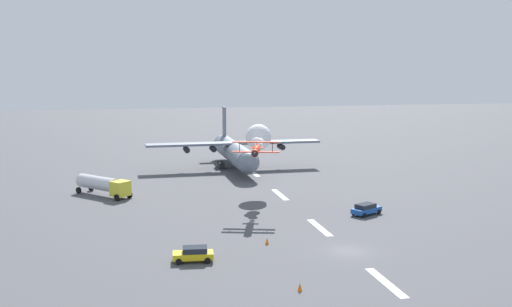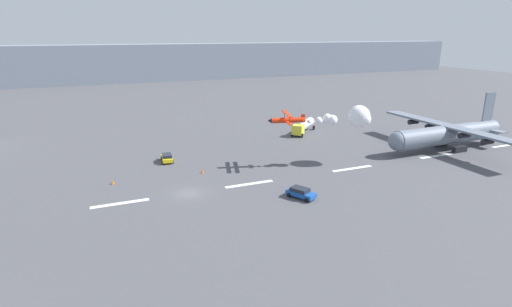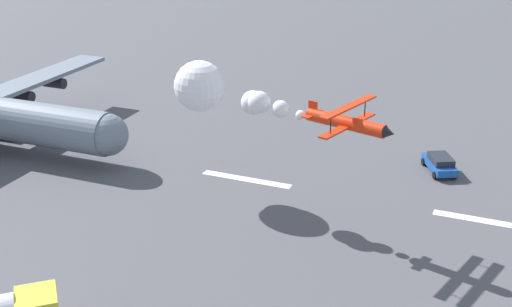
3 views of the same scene
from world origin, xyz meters
name	(u,v)px [view 1 (image 1 of 3)]	position (x,y,z in m)	size (l,w,h in m)	color
ground_plane	(348,251)	(0.00, 0.00, 0.00)	(440.00, 440.00, 0.00)	#4C4C51
runway_stripe_4	(386,282)	(-9.81, 0.00, 0.01)	(8.00, 0.90, 0.01)	white
runway_stripe_5	(320,227)	(9.81, 0.00, 0.01)	(8.00, 0.90, 0.01)	white
runway_stripe_6	(280,195)	(29.43, 0.00, 0.01)	(8.00, 0.90, 0.01)	white
runway_stripe_7	(254,173)	(49.05, 0.00, 0.01)	(8.00, 0.90, 0.01)	white
runway_stripe_8	(235,157)	(68.67, 0.00, 0.01)	(8.00, 0.90, 0.01)	white
cargo_transport_plane	(235,152)	(53.27, 2.65, 3.33)	(27.69, 33.33, 11.11)	slate
stunt_biplane_red	(259,139)	(30.74, 3.02, 8.48)	(18.29, 8.37, 3.99)	red
fuel_tanker_truck	(103,184)	(34.27, 26.41, 1.75)	(9.13, 8.55, 2.90)	yellow
followme_car_yellow	(366,209)	(14.65, -8.02, 0.81)	(3.61, 4.64, 1.52)	#194CA5
airport_staff_sedan	(194,254)	(-0.05, 16.56, 0.81)	(2.35, 4.24, 1.52)	yellow
traffic_cone_near	(300,287)	(-10.23, 8.33, 0.38)	(0.44, 0.44, 0.75)	orange
traffic_cone_far	(267,241)	(4.30, 7.91, 0.38)	(0.44, 0.44, 0.75)	orange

